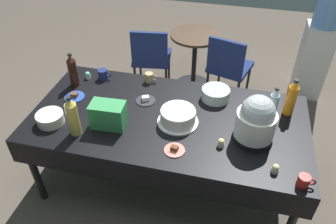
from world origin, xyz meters
TOP-DOWN VIEW (x-y plane):
  - ground at (0.00, 0.00)m, footprint 9.00×9.00m
  - potluck_table at (0.00, 0.00)m, footprint 2.20×1.10m
  - frosted_layer_cake at (0.09, -0.05)m, footprint 0.32×0.32m
  - slow_cooker at (0.66, -0.10)m, footprint 0.30×0.30m
  - glass_salad_bowl at (0.33, 0.33)m, footprint 0.24×0.24m
  - ceramic_snack_bowl at (-0.87, -0.28)m, footprint 0.21×0.21m
  - dessert_plate_charcoal at (-0.23, 0.16)m, footprint 0.17×0.17m
  - dessert_plate_cobalt at (-0.85, 0.07)m, footprint 0.17×0.17m
  - dessert_plate_coral at (0.13, -0.35)m, footprint 0.15×0.15m
  - cupcake_lemon at (0.57, 0.20)m, footprint 0.05×0.05m
  - cupcake_mint at (0.82, -0.39)m, footprint 0.05×0.05m
  - cupcake_cocoa at (0.45, -0.23)m, footprint 0.05×0.05m
  - cupcake_vanilla at (-0.86, 0.37)m, footprint 0.05×0.05m
  - soda_bottle_cola at (-0.93, 0.25)m, footprint 0.08×0.08m
  - soda_bottle_ginger_ale at (-0.63, -0.35)m, footprint 0.09×0.09m
  - soda_bottle_water at (0.80, 0.21)m, footprint 0.07×0.07m
  - soda_bottle_orange_juice at (0.93, 0.28)m, footprint 0.08×0.08m
  - coffee_mug_tan at (-0.29, 0.46)m, footprint 0.11×0.07m
  - coffee_mug_navy at (-0.72, 0.40)m, footprint 0.13×0.09m
  - coffee_mug_red at (1.00, -0.46)m, footprint 0.12×0.08m
  - soda_carton at (-0.42, -0.20)m, footprint 0.27×0.17m
  - paper_napkin_stack at (0.73, 0.35)m, footprint 0.14×0.14m
  - maroon_chair_left at (-0.54, 1.37)m, footprint 0.50×0.50m
  - maroon_chair_right at (0.38, 1.37)m, footprint 0.55×0.55m
  - round_cafe_table at (-0.05, 1.59)m, footprint 0.60×0.60m
  - water_cooler at (1.34, 1.76)m, footprint 0.32×0.32m

SIDE VIEW (x-z plane):
  - ground at x=0.00m, z-range 0.00..0.00m
  - maroon_chair_left at x=-0.54m, z-range 0.07..0.92m
  - maroon_chair_right at x=0.38m, z-range 0.07..0.92m
  - round_cafe_table at x=-0.05m, z-range 0.14..0.86m
  - water_cooler at x=1.34m, z-range -0.03..1.21m
  - potluck_table at x=0.00m, z-range 0.31..1.06m
  - dessert_plate_coral at x=0.13m, z-range 0.74..0.78m
  - dessert_plate_cobalt at x=-0.85m, z-range 0.74..0.78m
  - dessert_plate_charcoal at x=-0.23m, z-range 0.74..0.78m
  - paper_napkin_stack at x=0.73m, z-range 0.75..0.77m
  - cupcake_lemon at x=0.57m, z-range 0.75..0.82m
  - cupcake_mint at x=0.82m, z-range 0.75..0.82m
  - cupcake_cocoa at x=0.45m, z-range 0.75..0.82m
  - cupcake_vanilla at x=-0.86m, z-range 0.75..0.82m
  - coffee_mug_red at x=1.00m, z-range 0.75..0.83m
  - ceramic_snack_bowl at x=-0.87m, z-range 0.75..0.83m
  - coffee_mug_tan at x=-0.29m, z-range 0.75..0.84m
  - coffee_mug_navy at x=-0.72m, z-range 0.75..0.84m
  - glass_salad_bowl at x=0.33m, z-range 0.75..0.85m
  - frosted_layer_cake at x=0.09m, z-range 0.75..0.87m
  - soda_carton at x=-0.42m, z-range 0.75..0.95m
  - soda_bottle_water at x=0.80m, z-range 0.74..1.01m
  - soda_bottle_cola at x=-0.93m, z-range 0.74..1.05m
  - soda_bottle_orange_juice at x=0.93m, z-range 0.74..1.06m
  - soda_bottle_ginger_ale at x=-0.63m, z-range 0.74..1.07m
  - slow_cooker at x=0.66m, z-range 0.74..1.11m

